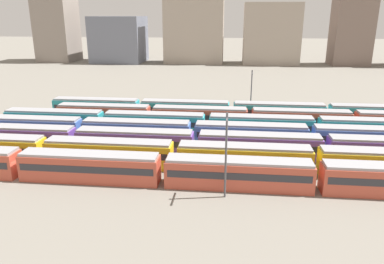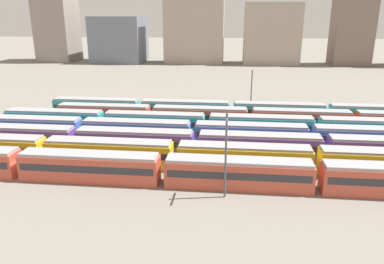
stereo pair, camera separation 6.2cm
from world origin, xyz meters
TOP-DOWN VIEW (x-y plane):
  - ground_plane at (0.00, 15.60)m, footprint 600.00×600.00m
  - train_track_0 at (19.44, 0.00)m, footprint 74.70×3.06m
  - train_track_1 at (39.17, 5.20)m, footprint 112.50×3.06m
  - train_track_2 at (22.64, 10.40)m, footprint 74.70×3.06m
  - train_track_3 at (40.45, 15.60)m, footprint 112.50×3.06m
  - train_track_4 at (33.01, 20.80)m, footprint 93.60×3.06m
  - train_track_5 at (40.72, 26.00)m, footprint 93.60×3.06m
  - train_track_6 at (37.23, 31.20)m, footprint 93.60×3.06m
  - catenary_pole_0 at (27.35, -2.74)m, footprint 0.24×3.20m
  - catenary_pole_1 at (31.78, 34.22)m, footprint 0.24×3.20m
  - distant_building_0 at (-52.35, 124.85)m, footprint 15.31×17.00m
  - distant_building_1 at (-23.58, 124.85)m, footprint 22.12×20.91m
  - distant_building_2 at (10.48, 124.85)m, footprint 25.52×13.56m
  - distant_building_3 at (43.83, 124.85)m, footprint 23.51×15.74m
  - distant_building_4 at (76.89, 124.85)m, footprint 15.34×13.32m

SIDE VIEW (x-z plane):
  - ground_plane at x=0.00m, z-range 0.00..0.00m
  - train_track_0 at x=19.44m, z-range 0.03..3.78m
  - train_track_1 at x=39.17m, z-range 0.03..3.78m
  - train_track_2 at x=22.64m, z-range 0.03..3.78m
  - train_track_3 at x=40.45m, z-range 0.03..3.78m
  - train_track_4 at x=33.01m, z-range 0.03..3.78m
  - train_track_5 at x=40.72m, z-range 0.03..3.78m
  - train_track_6 at x=37.23m, z-range 0.03..3.78m
  - catenary_pole_1 at x=31.78m, z-range 0.54..10.32m
  - catenary_pole_0 at x=27.35m, z-range 0.55..10.80m
  - distant_building_1 at x=-23.58m, z-range 0.00..19.93m
  - distant_building_3 at x=43.83m, z-range 0.00..25.51m
  - distant_building_2 at x=10.48m, z-range 0.00..32.20m
  - distant_building_0 at x=-52.35m, z-range 0.00..33.55m
  - distant_building_4 at x=76.89m, z-range 0.00..35.80m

